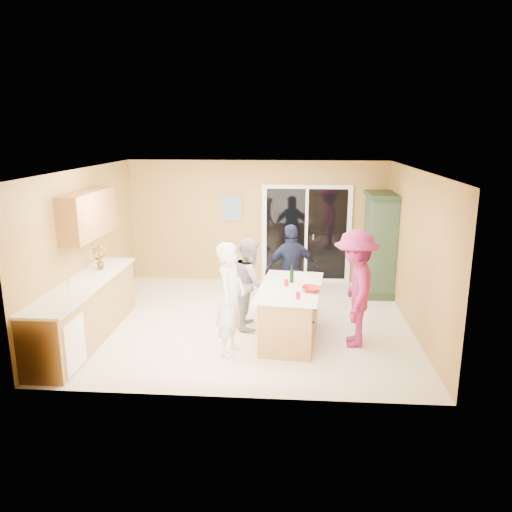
# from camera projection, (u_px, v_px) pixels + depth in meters

# --- Properties ---
(floor) EXTENTS (5.50, 5.50, 0.00)m
(floor) POSITION_uv_depth(u_px,v_px,m) (247.00, 322.00, 8.59)
(floor) COLOR silver
(floor) RESTS_ON ground
(ceiling) EXTENTS (5.50, 5.00, 0.10)m
(ceiling) POSITION_uv_depth(u_px,v_px,m) (246.00, 169.00, 7.95)
(ceiling) COLOR white
(ceiling) RESTS_ON wall_back
(wall_back) EXTENTS (5.50, 0.10, 2.60)m
(wall_back) POSITION_uv_depth(u_px,v_px,m) (257.00, 222.00, 10.69)
(wall_back) COLOR #ECB761
(wall_back) RESTS_ON ground
(wall_front) EXTENTS (5.50, 0.10, 2.60)m
(wall_front) POSITION_uv_depth(u_px,v_px,m) (227.00, 297.00, 5.85)
(wall_front) COLOR #ECB761
(wall_front) RESTS_ON ground
(wall_left) EXTENTS (0.10, 5.00, 2.60)m
(wall_left) POSITION_uv_depth(u_px,v_px,m) (86.00, 246.00, 8.47)
(wall_left) COLOR #ECB761
(wall_left) RESTS_ON ground
(wall_right) EXTENTS (0.10, 5.00, 2.60)m
(wall_right) POSITION_uv_depth(u_px,v_px,m) (415.00, 251.00, 8.07)
(wall_right) COLOR #ECB761
(wall_right) RESTS_ON ground
(left_cabinet_run) EXTENTS (0.65, 3.05, 1.24)m
(left_cabinet_run) POSITION_uv_depth(u_px,v_px,m) (82.00, 315.00, 7.64)
(left_cabinet_run) COLOR #AD8443
(left_cabinet_run) RESTS_ON floor
(upper_cabinets) EXTENTS (0.35, 1.60, 0.75)m
(upper_cabinets) POSITION_uv_depth(u_px,v_px,m) (88.00, 214.00, 8.12)
(upper_cabinets) COLOR #AD8443
(upper_cabinets) RESTS_ON wall_left
(sliding_door) EXTENTS (1.90, 0.07, 2.10)m
(sliding_door) POSITION_uv_depth(u_px,v_px,m) (306.00, 234.00, 10.64)
(sliding_door) COLOR white
(sliding_door) RESTS_ON floor
(framed_picture) EXTENTS (0.46, 0.04, 0.56)m
(framed_picture) POSITION_uv_depth(u_px,v_px,m) (232.00, 208.00, 10.63)
(framed_picture) COLOR #A18450
(framed_picture) RESTS_ON wall_back
(kitchen_island) EXTENTS (1.09, 1.77, 0.89)m
(kitchen_island) POSITION_uv_depth(u_px,v_px,m) (290.00, 315.00, 7.76)
(kitchen_island) COLOR #AD8443
(kitchen_island) RESTS_ON floor
(green_hutch) EXTENTS (0.58, 1.10, 2.03)m
(green_hutch) POSITION_uv_depth(u_px,v_px,m) (380.00, 245.00, 9.91)
(green_hutch) COLOR #233924
(green_hutch) RESTS_ON floor
(woman_white) EXTENTS (0.52, 0.68, 1.68)m
(woman_white) POSITION_uv_depth(u_px,v_px,m) (231.00, 299.00, 7.20)
(woman_white) COLOR silver
(woman_white) RESTS_ON floor
(woman_grey) EXTENTS (0.63, 0.77, 1.51)m
(woman_grey) POSITION_uv_depth(u_px,v_px,m) (251.00, 283.00, 8.24)
(woman_grey) COLOR #98979A
(woman_grey) RESTS_ON floor
(woman_navy) EXTENTS (1.02, 0.63, 1.63)m
(woman_navy) POSITION_uv_depth(u_px,v_px,m) (291.00, 270.00, 8.79)
(woman_navy) COLOR #181C35
(woman_navy) RESTS_ON floor
(woman_magenta) EXTENTS (0.75, 1.21, 1.79)m
(woman_magenta) POSITION_uv_depth(u_px,v_px,m) (355.00, 289.00, 7.49)
(woman_magenta) COLOR #9A2157
(woman_magenta) RESTS_ON floor
(serving_bowl) EXTENTS (0.35, 0.35, 0.07)m
(serving_bowl) POSITION_uv_depth(u_px,v_px,m) (311.00, 289.00, 7.39)
(serving_bowl) COLOR #B51B14
(serving_bowl) RESTS_ON kitchen_island
(tulip_vase) EXTENTS (0.23, 0.16, 0.42)m
(tulip_vase) POSITION_uv_depth(u_px,v_px,m) (99.00, 257.00, 8.31)
(tulip_vase) COLOR red
(tulip_vase) RESTS_ON left_cabinet_run
(tumbler_near) EXTENTS (0.07, 0.07, 0.10)m
(tumbler_near) POSITION_uv_depth(u_px,v_px,m) (298.00, 295.00, 7.06)
(tumbler_near) COLOR #B51B14
(tumbler_near) RESTS_ON kitchen_island
(tumbler_far) EXTENTS (0.08, 0.08, 0.10)m
(tumbler_far) POSITION_uv_depth(u_px,v_px,m) (286.00, 283.00, 7.65)
(tumbler_far) COLOR #B51B14
(tumbler_far) RESTS_ON kitchen_island
(wine_bottle) EXTENTS (0.07, 0.07, 0.29)m
(wine_bottle) POSITION_uv_depth(u_px,v_px,m) (292.00, 275.00, 7.81)
(wine_bottle) COLOR black
(wine_bottle) RESTS_ON kitchen_island
(white_plate) EXTENTS (0.21, 0.21, 0.01)m
(white_plate) POSITION_uv_depth(u_px,v_px,m) (272.00, 291.00, 7.37)
(white_plate) COLOR white
(white_plate) RESTS_ON kitchen_island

